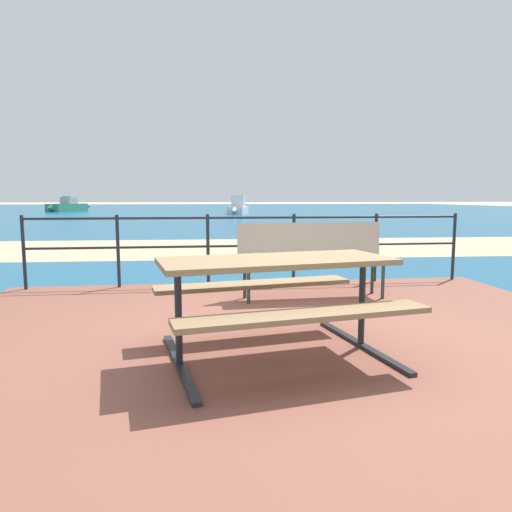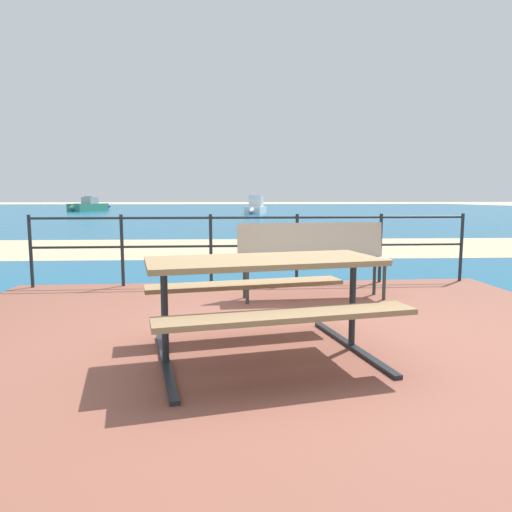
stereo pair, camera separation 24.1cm
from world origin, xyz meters
name	(u,v)px [view 1 (the left image)]	position (x,y,z in m)	size (l,w,h in m)	color
ground_plane	(284,343)	(0.00, 0.00, 0.00)	(240.00, 240.00, 0.00)	beige
patio_paving	(285,339)	(0.00, 0.00, 0.03)	(6.40, 5.20, 0.06)	brown
sea_water	(205,211)	(0.00, 40.00, 0.01)	(90.00, 90.00, 0.01)	#145B84
beach_strip	(227,248)	(0.00, 7.61, 0.01)	(54.00, 4.54, 0.01)	tan
picnic_table	(276,282)	(-0.16, -0.49, 0.63)	(1.91, 1.64, 0.74)	#8C704C
park_bench	(312,252)	(0.62, 1.52, 0.60)	(1.77, 0.49, 0.89)	tan
railing_fence	(251,240)	(0.00, 2.44, 0.67)	(5.94, 0.04, 0.96)	#1E2328
boat_near	(71,205)	(-13.81, 46.96, 0.43)	(3.76, 1.75, 1.37)	#2D478C
boat_mid	(238,208)	(2.40, 31.56, 0.48)	(1.93, 3.66, 1.39)	silver
boat_far	(66,207)	(-12.24, 39.37, 0.44)	(2.95, 4.24, 1.26)	#338466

